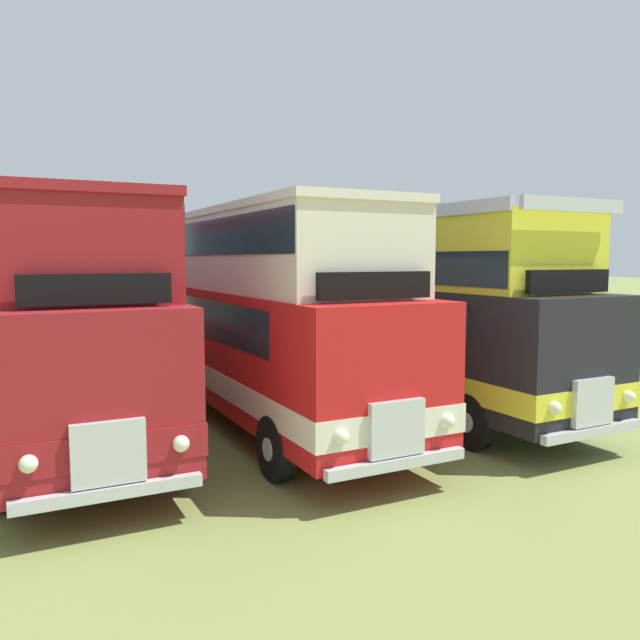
# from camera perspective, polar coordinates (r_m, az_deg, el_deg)

# --- Properties ---
(bus_fifth_in_row) EXTENTS (2.99, 10.23, 4.49)m
(bus_fifth_in_row) POSITION_cam_1_polar(r_m,az_deg,el_deg) (13.12, -21.99, 0.75)
(bus_fifth_in_row) COLOR maroon
(bus_fifth_in_row) RESTS_ON ground
(bus_sixth_in_row) EXTENTS (3.06, 9.81, 4.49)m
(bus_sixth_in_row) POSITION_cam_1_polar(r_m,az_deg,el_deg) (13.11, -5.07, 1.13)
(bus_sixth_in_row) COLOR red
(bus_sixth_in_row) RESTS_ON ground
(bus_seventh_in_row) EXTENTS (3.16, 10.69, 4.52)m
(bus_seventh_in_row) POSITION_cam_1_polar(r_m,az_deg,el_deg) (15.21, 7.95, 1.33)
(bus_seventh_in_row) COLOR black
(bus_seventh_in_row) RESTS_ON ground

